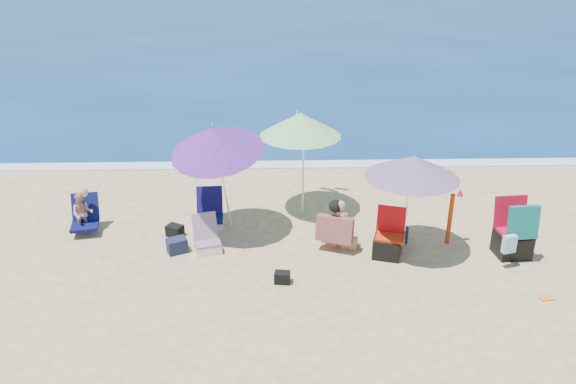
{
  "coord_description": "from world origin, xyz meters",
  "views": [
    {
      "loc": [
        -0.56,
        -8.49,
        5.37
      ],
      "look_at": [
        -0.3,
        1.0,
        1.1
      ],
      "focal_mm": 35.58,
      "sensor_mm": 36.0,
      "label": 1
    }
  ],
  "objects_px": {
    "umbrella_turquoise": "(412,167)",
    "umbrella_blue": "(216,140)",
    "umbrella_striped": "(300,125)",
    "chair_rainbow": "(207,241)",
    "camp_chair_right": "(514,236)",
    "camp_chair_left": "(388,242)",
    "person_center": "(338,226)",
    "person_left": "(83,213)",
    "furled_umbrella": "(452,214)",
    "chair_navy": "(210,217)"
  },
  "relations": [
    {
      "from": "umbrella_turquoise",
      "to": "chair_navy",
      "type": "height_order",
      "value": "umbrella_turquoise"
    },
    {
      "from": "furled_umbrella",
      "to": "person_left",
      "type": "bearing_deg",
      "value": 174.94
    },
    {
      "from": "umbrella_striped",
      "to": "person_center",
      "type": "bearing_deg",
      "value": -68.58
    },
    {
      "from": "furled_umbrella",
      "to": "camp_chair_right",
      "type": "bearing_deg",
      "value": -26.49
    },
    {
      "from": "chair_navy",
      "to": "person_center",
      "type": "bearing_deg",
      "value": -22.01
    },
    {
      "from": "umbrella_turquoise",
      "to": "chair_navy",
      "type": "bearing_deg",
      "value": 163.06
    },
    {
      "from": "umbrella_striped",
      "to": "chair_rainbow",
      "type": "distance_m",
      "value": 2.97
    },
    {
      "from": "camp_chair_right",
      "to": "person_center",
      "type": "distance_m",
      "value": 3.19
    },
    {
      "from": "umbrella_striped",
      "to": "person_center",
      "type": "height_order",
      "value": "umbrella_striped"
    },
    {
      "from": "furled_umbrella",
      "to": "person_left",
      "type": "relative_size",
      "value": 1.2
    },
    {
      "from": "umbrella_blue",
      "to": "person_left",
      "type": "bearing_deg",
      "value": 176.1
    },
    {
      "from": "umbrella_striped",
      "to": "camp_chair_right",
      "type": "bearing_deg",
      "value": -26.99
    },
    {
      "from": "umbrella_blue",
      "to": "chair_navy",
      "type": "xyz_separation_m",
      "value": [
        -0.24,
        0.38,
        -1.77
      ]
    },
    {
      "from": "chair_navy",
      "to": "person_left",
      "type": "xyz_separation_m",
      "value": [
        -2.44,
        -0.2,
        0.23
      ]
    },
    {
      "from": "chair_navy",
      "to": "chair_rainbow",
      "type": "relative_size",
      "value": 1.07
    },
    {
      "from": "furled_umbrella",
      "to": "chair_navy",
      "type": "bearing_deg",
      "value": 169.89
    },
    {
      "from": "umbrella_blue",
      "to": "person_center",
      "type": "height_order",
      "value": "umbrella_blue"
    },
    {
      "from": "person_left",
      "to": "chair_navy",
      "type": "bearing_deg",
      "value": 4.67
    },
    {
      "from": "umbrella_turquoise",
      "to": "umbrella_striped",
      "type": "relative_size",
      "value": 0.94
    },
    {
      "from": "umbrella_striped",
      "to": "furled_umbrella",
      "type": "bearing_deg",
      "value": -27.17
    },
    {
      "from": "umbrella_turquoise",
      "to": "camp_chair_left",
      "type": "xyz_separation_m",
      "value": [
        -0.35,
        -0.12,
        -1.43
      ]
    },
    {
      "from": "camp_chair_left",
      "to": "camp_chair_right",
      "type": "height_order",
      "value": "camp_chair_right"
    },
    {
      "from": "chair_navy",
      "to": "person_left",
      "type": "height_order",
      "value": "person_left"
    },
    {
      "from": "person_center",
      "to": "camp_chair_right",
      "type": "bearing_deg",
      "value": -5.94
    },
    {
      "from": "umbrella_turquoise",
      "to": "camp_chair_left",
      "type": "height_order",
      "value": "umbrella_turquoise"
    },
    {
      "from": "chair_rainbow",
      "to": "person_left",
      "type": "xyz_separation_m",
      "value": [
        -2.48,
        0.76,
        0.26
      ]
    },
    {
      "from": "umbrella_turquoise",
      "to": "umbrella_blue",
      "type": "height_order",
      "value": "umbrella_blue"
    },
    {
      "from": "chair_navy",
      "to": "furled_umbrella",
      "type": "bearing_deg",
      "value": -10.11
    },
    {
      "from": "umbrella_striped",
      "to": "person_left",
      "type": "bearing_deg",
      "value": -169.35
    },
    {
      "from": "umbrella_striped",
      "to": "chair_rainbow",
      "type": "xyz_separation_m",
      "value": [
        -1.8,
        -1.57,
        -1.76
      ]
    },
    {
      "from": "furled_umbrella",
      "to": "camp_chair_left",
      "type": "xyz_separation_m",
      "value": [
        -1.26,
        -0.43,
        -0.35
      ]
    },
    {
      "from": "umbrella_blue",
      "to": "camp_chair_right",
      "type": "xyz_separation_m",
      "value": [
        5.4,
        -0.95,
        -1.56
      ]
    },
    {
      "from": "umbrella_turquoise",
      "to": "umbrella_striped",
      "type": "xyz_separation_m",
      "value": [
        -1.88,
        1.74,
        0.24
      ]
    },
    {
      "from": "umbrella_striped",
      "to": "furled_umbrella",
      "type": "relative_size",
      "value": 1.97
    },
    {
      "from": "person_left",
      "to": "furled_umbrella",
      "type": "bearing_deg",
      "value": -5.06
    },
    {
      "from": "umbrella_striped",
      "to": "person_center",
      "type": "relative_size",
      "value": 2.22
    },
    {
      "from": "umbrella_striped",
      "to": "person_left",
      "type": "distance_m",
      "value": 4.61
    },
    {
      "from": "furled_umbrella",
      "to": "camp_chair_right",
      "type": "distance_m",
      "value": 1.15
    },
    {
      "from": "camp_chair_left",
      "to": "person_left",
      "type": "relative_size",
      "value": 0.94
    },
    {
      "from": "camp_chair_right",
      "to": "person_left",
      "type": "xyz_separation_m",
      "value": [
        -8.08,
        1.13,
        0.03
      ]
    },
    {
      "from": "chair_rainbow",
      "to": "umbrella_blue",
      "type": "bearing_deg",
      "value": 70.86
    },
    {
      "from": "umbrella_blue",
      "to": "chair_navy",
      "type": "bearing_deg",
      "value": 122.2
    },
    {
      "from": "furled_umbrella",
      "to": "person_left",
      "type": "xyz_separation_m",
      "value": [
        -7.07,
        0.63,
        -0.19
      ]
    },
    {
      "from": "camp_chair_left",
      "to": "person_left",
      "type": "bearing_deg",
      "value": 169.71
    },
    {
      "from": "chair_navy",
      "to": "camp_chair_left",
      "type": "xyz_separation_m",
      "value": [
        3.37,
        -1.25,
        0.07
      ]
    },
    {
      "from": "umbrella_striped",
      "to": "umbrella_blue",
      "type": "distance_m",
      "value": 1.88
    },
    {
      "from": "umbrella_turquoise",
      "to": "camp_chair_right",
      "type": "distance_m",
      "value": 2.33
    },
    {
      "from": "umbrella_blue",
      "to": "umbrella_striped",
      "type": "bearing_deg",
      "value": 31.69
    },
    {
      "from": "chair_rainbow",
      "to": "camp_chair_right",
      "type": "distance_m",
      "value": 5.62
    },
    {
      "from": "camp_chair_right",
      "to": "person_center",
      "type": "xyz_separation_m",
      "value": [
        -3.17,
        0.33,
        0.08
      ]
    }
  ]
}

